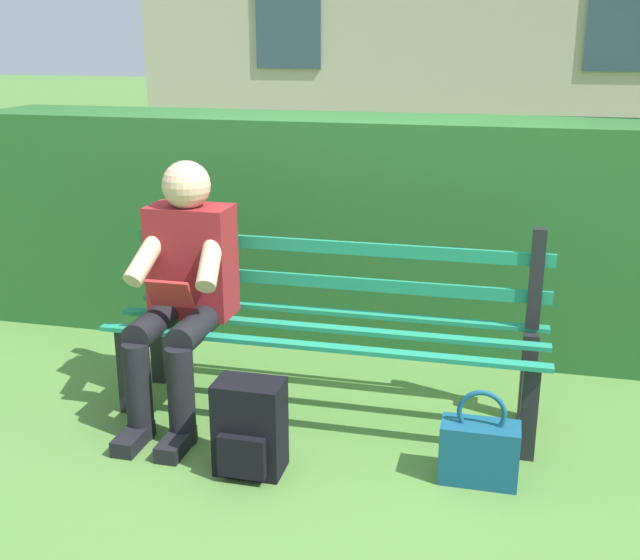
{
  "coord_description": "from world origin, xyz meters",
  "views": [
    {
      "loc": [
        -0.76,
        3.22,
        1.7
      ],
      "look_at": [
        0.0,
        0.1,
        0.7
      ],
      "focal_mm": 43.73,
      "sensor_mm": 36.0,
      "label": 1
    }
  ],
  "objects_px": {
    "park_bench": "(329,322)",
    "person_seated": "(183,285)",
    "handbag": "(479,450)",
    "backpack": "(250,428)"
  },
  "relations": [
    {
      "from": "park_bench",
      "to": "handbag",
      "type": "relative_size",
      "value": 5.03
    },
    {
      "from": "handbag",
      "to": "backpack",
      "type": "bearing_deg",
      "value": 8.91
    },
    {
      "from": "handbag",
      "to": "park_bench",
      "type": "bearing_deg",
      "value": -33.41
    },
    {
      "from": "backpack",
      "to": "handbag",
      "type": "height_order",
      "value": "handbag"
    },
    {
      "from": "person_seated",
      "to": "backpack",
      "type": "height_order",
      "value": "person_seated"
    },
    {
      "from": "person_seated",
      "to": "backpack",
      "type": "bearing_deg",
      "value": 135.8
    },
    {
      "from": "park_bench",
      "to": "person_seated",
      "type": "bearing_deg",
      "value": 15.14
    },
    {
      "from": "person_seated",
      "to": "handbag",
      "type": "distance_m",
      "value": 1.48
    },
    {
      "from": "park_bench",
      "to": "handbag",
      "type": "bearing_deg",
      "value": 146.59
    },
    {
      "from": "person_seated",
      "to": "handbag",
      "type": "relative_size",
      "value": 2.98
    }
  ]
}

